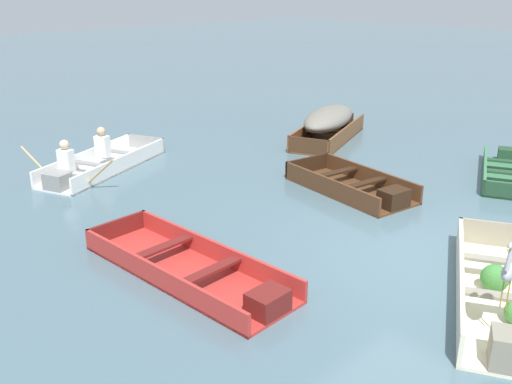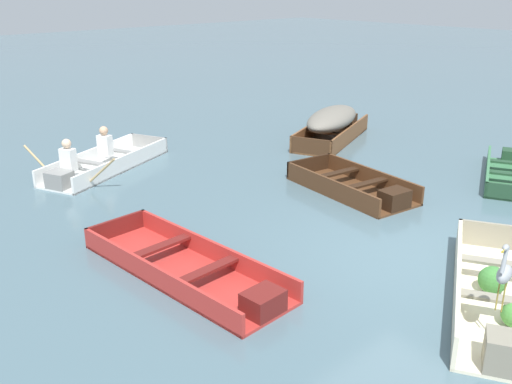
# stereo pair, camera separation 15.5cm
# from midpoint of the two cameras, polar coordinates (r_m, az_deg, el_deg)

# --- Properties ---
(ground_plane) EXTENTS (80.00, 80.00, 0.00)m
(ground_plane) POSITION_cam_midpoint_polar(r_m,az_deg,el_deg) (8.56, 16.13, -6.17)
(ground_plane) COLOR #47606B
(dinghy_cream_foreground) EXTENTS (3.30, 2.46, 0.42)m
(dinghy_cream_foreground) POSITION_cam_midpoint_polar(r_m,az_deg,el_deg) (7.55, 23.08, -9.51)
(dinghy_cream_foreground) COLOR beige
(dinghy_cream_foreground) RESTS_ON ground
(skiff_dark_varnish_near_moored) EXTENTS (1.45, 2.64, 0.35)m
(skiff_dark_varnish_near_moored) POSITION_cam_midpoint_polar(r_m,az_deg,el_deg) (10.71, 9.42, 0.53)
(skiff_dark_varnish_near_moored) COLOR #4C2D19
(skiff_dark_varnish_near_moored) RESTS_ON ground
(skiff_red_mid_moored) EXTENTS (1.22, 3.35, 0.31)m
(skiff_red_mid_moored) POSITION_cam_midpoint_polar(r_m,az_deg,el_deg) (7.69, -6.86, -7.78)
(skiff_red_mid_moored) COLOR #AD2D28
(skiff_red_mid_moored) RESTS_ON ground
(skiff_wooden_brown_far_moored) EXTENTS (3.14, 2.04, 0.80)m
(skiff_wooden_brown_far_moored) POSITION_cam_midpoint_polar(r_m,az_deg,el_deg) (14.21, 7.00, 7.01)
(skiff_wooden_brown_far_moored) COLOR brown
(skiff_wooden_brown_far_moored) RESTS_ON ground
(skiff_green_outer_moored) EXTENTS (2.83, 2.05, 0.31)m
(skiff_green_outer_moored) POSITION_cam_midpoint_polar(r_m,az_deg,el_deg) (12.53, 23.74, 1.89)
(skiff_green_outer_moored) COLOR #387047
(skiff_green_outer_moored) RESTS_ON ground
(rowboat_white_with_crew) EXTENTS (3.26, 2.51, 0.91)m
(rowboat_white_with_crew) POSITION_cam_midpoint_polar(r_m,az_deg,el_deg) (12.17, -15.92, 2.76)
(rowboat_white_with_crew) COLOR white
(rowboat_white_with_crew) RESTS_ON ground
(heron_on_dinghy) EXTENTS (0.46, 0.20, 0.84)m
(heron_on_dinghy) POSITION_cam_midpoint_polar(r_m,az_deg,el_deg) (6.50, 23.34, -7.23)
(heron_on_dinghy) COLOR olive
(heron_on_dinghy) RESTS_ON dinghy_cream_foreground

